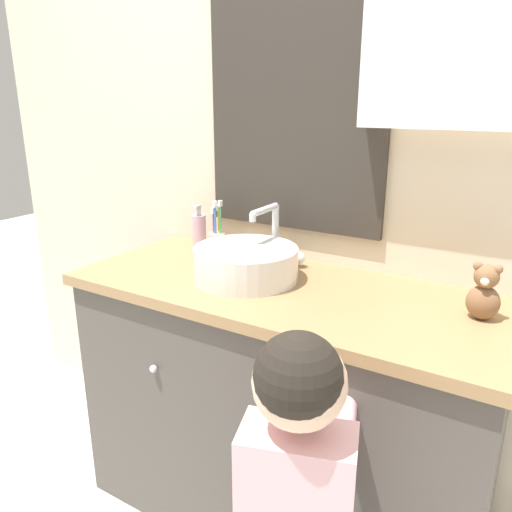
{
  "coord_description": "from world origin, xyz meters",
  "views": [
    {
      "loc": [
        0.67,
        -0.94,
        1.41
      ],
      "look_at": [
        -0.07,
        0.27,
        0.96
      ],
      "focal_mm": 35.0,
      "sensor_mm": 36.0,
      "label": 1
    }
  ],
  "objects": [
    {
      "name": "vanity_counter",
      "position": [
        0.0,
        0.32,
        0.43
      ],
      "size": [
        1.34,
        0.56,
        0.86
      ],
      "color": "#4C4742",
      "rests_on": "ground_plane"
    },
    {
      "name": "soap_dispenser",
      "position": [
        -0.45,
        0.5,
        0.93
      ],
      "size": [
        0.05,
        0.05,
        0.17
      ],
      "color": "#CCA3BC",
      "rests_on": "vanity_counter"
    },
    {
      "name": "toothbrush_holder",
      "position": [
        -0.37,
        0.5,
        0.91
      ],
      "size": [
        0.06,
        0.06,
        0.2
      ],
      "color": "beige",
      "rests_on": "vanity_counter"
    },
    {
      "name": "sink_basin",
      "position": [
        -0.13,
        0.32,
        0.92
      ],
      "size": [
        0.33,
        0.38,
        0.21
      ],
      "color": "silver",
      "rests_on": "vanity_counter"
    },
    {
      "name": "wall_back",
      "position": [
        0.03,
        0.62,
        1.29
      ],
      "size": [
        3.2,
        0.18,
        2.5
      ],
      "color": "beige",
      "rests_on": "ground_plane"
    },
    {
      "name": "child_figure",
      "position": [
        0.31,
        -0.18,
        0.6
      ],
      "size": [
        0.26,
        0.5,
        1.0
      ],
      "color": "slate",
      "rests_on": "ground_plane"
    },
    {
      "name": "teddy_bear",
      "position": [
        0.55,
        0.38,
        0.93
      ],
      "size": [
        0.08,
        0.07,
        0.15
      ],
      "color": "brown",
      "rests_on": "vanity_counter"
    }
  ]
}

